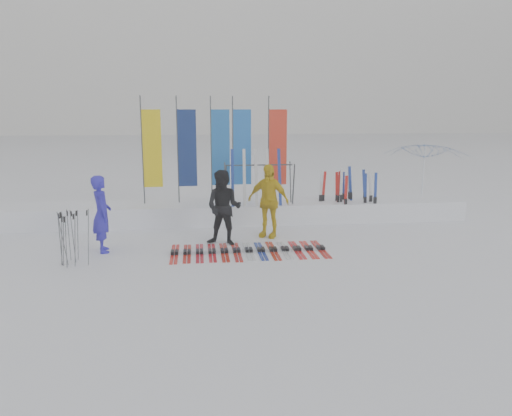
{
  "coord_description": "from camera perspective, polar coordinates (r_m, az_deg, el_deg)",
  "views": [
    {
      "loc": [
        -1.22,
        -10.42,
        3.39
      ],
      "look_at": [
        0.2,
        1.6,
        1.0
      ],
      "focal_mm": 35.0,
      "sensor_mm": 36.0,
      "label": 1
    }
  ],
  "objects": [
    {
      "name": "person_blue",
      "position": [
        12.52,
        -17.23,
        -0.65
      ],
      "size": [
        0.61,
        0.77,
        1.87
      ],
      "primitive_type": "imported",
      "rotation": [
        0.0,
        0.0,
        1.83
      ],
      "color": "#251EB4",
      "rests_on": "ground"
    },
    {
      "name": "tent_canopy",
      "position": [
        17.34,
        18.65,
        3.33
      ],
      "size": [
        2.82,
        2.87,
        2.4
      ],
      "primitive_type": "imported",
      "rotation": [
        0.0,
        0.0,
        -0.08
      ],
      "color": "white",
      "rests_on": "ground"
    },
    {
      "name": "person_black",
      "position": [
        12.62,
        -3.7,
        0.02
      ],
      "size": [
        1.12,
        0.99,
        1.91
      ],
      "primitive_type": "imported",
      "rotation": [
        0.0,
        0.0,
        -0.34
      ],
      "color": "black",
      "rests_on": "ground"
    },
    {
      "name": "snow_bank",
      "position": [
        15.38,
        -2.05,
        -0.43
      ],
      "size": [
        14.0,
        1.6,
        0.6
      ],
      "primitive_type": "cube",
      "color": "white",
      "rests_on": "ground"
    },
    {
      "name": "ski_row",
      "position": [
        12.14,
        -0.85,
        -4.87
      ],
      "size": [
        3.74,
        1.66,
        0.07
      ],
      "color": "red",
      "rests_on": "ground"
    },
    {
      "name": "pole_cluster",
      "position": [
        11.78,
        -20.51,
        -3.25
      ],
      "size": [
        0.66,
        0.72,
        1.26
      ],
      "color": "#595B60",
      "rests_on": "ground"
    },
    {
      "name": "person_yellow",
      "position": [
        13.38,
        1.39,
        0.83
      ],
      "size": [
        1.24,
        1.0,
        1.98
      ],
      "primitive_type": "imported",
      "rotation": [
        0.0,
        0.0,
        -0.53
      ],
      "color": "gold",
      "rests_on": "ground"
    },
    {
      "name": "feather_flags",
      "position": [
        15.3,
        -4.65,
        6.84
      ],
      "size": [
        4.38,
        0.26,
        3.2
      ],
      "color": "#383A3F",
      "rests_on": "ground"
    },
    {
      "name": "ski_rack",
      "position": [
        14.87,
        0.35,
        3.41
      ],
      "size": [
        2.04,
        0.8,
        1.23
      ],
      "color": "#383A3F",
      "rests_on": "ground"
    },
    {
      "name": "ground",
      "position": [
        11.02,
        -0.06,
        -6.74
      ],
      "size": [
        120.0,
        120.0,
        0.0
      ],
      "primitive_type": "plane",
      "color": "white",
      "rests_on": "ground"
    },
    {
      "name": "upright_skis",
      "position": [
        15.72,
        10.42,
        1.4
      ],
      "size": [
        1.63,
        0.93,
        1.67
      ],
      "color": "red",
      "rests_on": "ground"
    }
  ]
}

